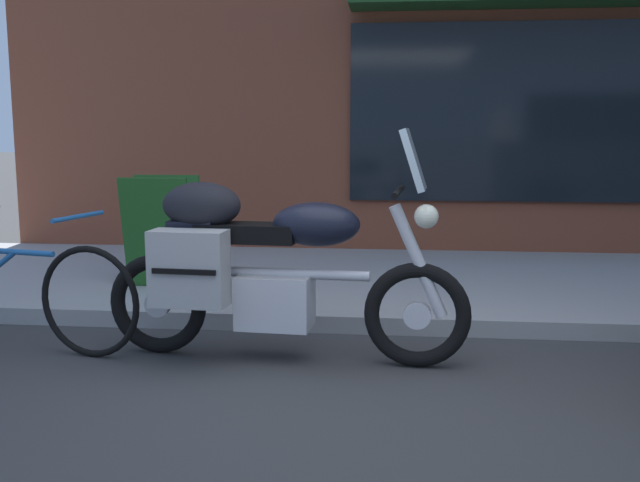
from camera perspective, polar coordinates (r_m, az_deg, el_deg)
ground_plane at (r=3.69m, az=2.76°, el=-13.22°), size 80.00×80.00×0.00m
touring_motorcycle at (r=4.33m, az=-4.69°, el=-1.70°), size 2.22×0.62×1.39m
parked_bicycle at (r=4.97m, az=-22.81°, el=-3.60°), size 1.75×0.55×0.94m
sandwich_board_sign at (r=6.01m, az=-12.38°, el=0.77°), size 0.55×0.41×0.89m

